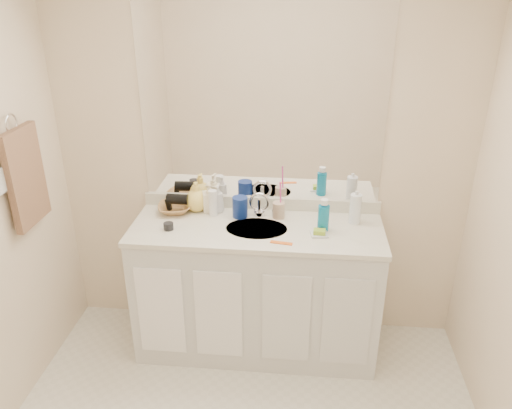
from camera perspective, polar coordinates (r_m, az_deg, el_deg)
The scene contains 24 objects.
wall_back at distance 3.13m, azimuth 0.59°, elevation 4.97°, with size 2.60×0.02×2.40m, color beige.
vanity_cabinet at distance 3.24m, azimuth 0.09°, elevation -9.73°, with size 1.50×0.55×0.85m, color silver.
countertop at distance 3.01m, azimuth 0.09°, elevation -2.81°, with size 1.52×0.57×0.03m, color silver.
backsplash at distance 3.22m, azimuth 0.55°, elevation 0.19°, with size 1.52×0.03×0.08m, color silver.
sink_basin at distance 2.99m, azimuth 0.06°, elevation -2.93°, with size 0.37×0.37×0.02m, color beige.
faucet at distance 3.12m, azimuth 0.38°, elevation -0.32°, with size 0.02×0.02×0.11m, color silver.
mirror at distance 3.02m, azimuth 0.61°, elevation 11.38°, with size 1.48×0.01×1.20m, color white.
blue_mug at distance 3.10m, azimuth -1.84°, elevation -0.29°, with size 0.10×0.10×0.13m, color navy.
tan_cup at distance 3.10m, azimuth 2.60°, elevation -0.65°, with size 0.08×0.08×0.10m, color tan.
toothbrush at distance 3.06m, azimuth 2.82°, elevation 1.02°, with size 0.01×0.01×0.19m, color #EC3EA5.
mouthwash_bottle at distance 2.96m, azimuth 7.71°, elevation -1.55°, with size 0.07×0.07×0.16m, color #0D74A1.
clear_pump_bottle at distance 3.07m, azimuth 11.28°, elevation -0.47°, with size 0.07×0.07×0.18m, color white.
soap_dish at distance 2.93m, azimuth 7.25°, elevation -3.42°, with size 0.10×0.08×0.01m, color silver.
green_soap at distance 2.92m, azimuth 7.27°, elevation -3.09°, with size 0.07×0.05×0.02m, color #92BB2D.
orange_comb at distance 2.83m, azimuth 2.90°, elevation -4.40°, with size 0.13×0.03×0.01m, color orange.
dark_jar at distance 3.01m, azimuth -9.97°, elevation -2.46°, with size 0.06×0.06×0.04m, color black.
extra_white_bottle at distance 3.13m, azimuth -4.93°, elevation 0.18°, with size 0.05×0.05×0.17m, color white.
soap_bottle_white at distance 3.17m, azimuth -4.32°, elevation 0.66°, with size 0.07×0.07×0.18m, color silver.
soap_bottle_cream at distance 3.18m, azimuth -5.33°, elevation 0.85°, with size 0.09×0.09×0.19m, color #FAEFCC.
soap_bottle_yellow at distance 3.20m, azimuth -6.83°, elevation 0.93°, with size 0.15×0.15×0.19m, color #F8D860.
wicker_basket at distance 3.22m, azimuth -9.25°, elevation -0.41°, with size 0.21×0.21×0.05m, color #9F7040.
hair_dryer at distance 3.19m, azimuth -8.98°, elevation 0.61°, with size 0.07×0.07×0.13m, color black.
towel_ring at distance 2.94m, azimuth -26.19°, elevation 8.29°, with size 0.11×0.11×0.01m, color silver.
hand_towel at distance 3.01m, azimuth -24.81°, elevation 2.86°, with size 0.04×0.32×0.55m, color brown.
Camera 1 is at (0.26, -1.63, 2.25)m, focal length 35.00 mm.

